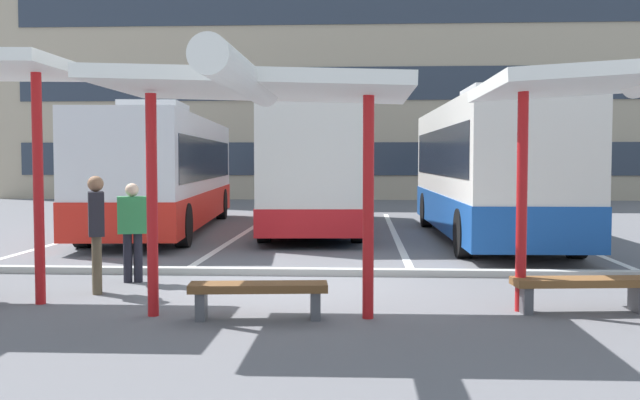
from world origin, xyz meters
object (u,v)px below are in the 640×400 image
object	(u,v)px
coach_bus_0	(165,174)
waiting_passenger_1	(132,226)
coach_bus_1	(311,168)
bench_2	(582,286)
bench_1	(258,292)
waiting_passenger_0	(96,225)
waiting_shelter_1	(256,91)
coach_bus_2	(488,172)

from	to	relation	value
coach_bus_0	waiting_passenger_1	bearing A→B (deg)	-78.46
coach_bus_1	bench_2	world-z (taller)	coach_bus_1
bench_1	waiting_passenger_1	xyz separation A→B (m)	(-2.40, 2.62, 0.58)
coach_bus_0	coach_bus_1	distance (m)	4.09
bench_2	waiting_passenger_0	distance (m)	6.87
coach_bus_1	waiting_passenger_1	xyz separation A→B (m)	(-2.26, -9.33, -0.82)
waiting_shelter_1	bench_2	bearing A→B (deg)	10.66
coach_bus_2	bench_2	world-z (taller)	coach_bus_2
waiting_shelter_1	waiting_passenger_1	xyz separation A→B (m)	(-2.40, 2.77, -1.89)
waiting_passenger_0	waiting_passenger_1	size ratio (longest dim) A/B	1.09
coach_bus_1	waiting_passenger_0	distance (m)	10.65
waiting_passenger_0	waiting_shelter_1	bearing A→B (deg)	-33.83
waiting_shelter_1	bench_1	xyz separation A→B (m)	(-0.00, 0.15, -2.48)
waiting_shelter_1	bench_1	world-z (taller)	waiting_shelter_1
coach_bus_1	waiting_passenger_0	size ratio (longest dim) A/B	5.95
coach_bus_2	bench_1	distance (m)	10.40
coach_bus_0	bench_2	world-z (taller)	coach_bus_0
coach_bus_0	coach_bus_2	xyz separation A→B (m)	(8.55, -1.89, 0.09)
bench_1	waiting_passenger_0	world-z (taller)	waiting_passenger_0
coach_bus_1	bench_2	xyz separation A→B (m)	(4.28, -11.32, -1.40)
waiting_shelter_1	waiting_passenger_0	size ratio (longest dim) A/B	2.55
bench_1	bench_2	world-z (taller)	same
bench_1	bench_2	distance (m)	4.19
bench_2	coach_bus_0	bearing A→B (deg)	128.09
coach_bus_0	waiting_shelter_1	bearing A→B (deg)	-69.90
coach_bus_2	waiting_passenger_0	size ratio (longest dim) A/B	5.79
coach_bus_1	coach_bus_2	bearing A→B (deg)	-30.01
coach_bus_2	waiting_shelter_1	distance (m)	10.51
bench_2	waiting_passenger_1	size ratio (longest dim) A/B	1.14
coach_bus_0	waiting_passenger_1	size ratio (longest dim) A/B	7.06
coach_bus_2	bench_1	world-z (taller)	coach_bus_2
bench_1	waiting_passenger_1	world-z (taller)	waiting_passenger_1
coach_bus_2	waiting_shelter_1	xyz separation A→B (m)	(-4.39, -9.48, 1.15)
coach_bus_1	waiting_passenger_1	distance (m)	9.63
coach_bus_2	bench_1	size ratio (longest dim) A/B	5.78
bench_2	waiting_passenger_0	world-z (taller)	waiting_passenger_0
bench_2	waiting_passenger_1	bearing A→B (deg)	163.10
coach_bus_0	coach_bus_1	bearing A→B (deg)	10.35
bench_1	waiting_passenger_1	distance (m)	3.60
coach_bus_2	waiting_passenger_0	world-z (taller)	coach_bus_2
waiting_passenger_0	waiting_passenger_1	xyz separation A→B (m)	(0.23, 1.00, -0.10)
waiting_shelter_1	bench_2	distance (m)	4.88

